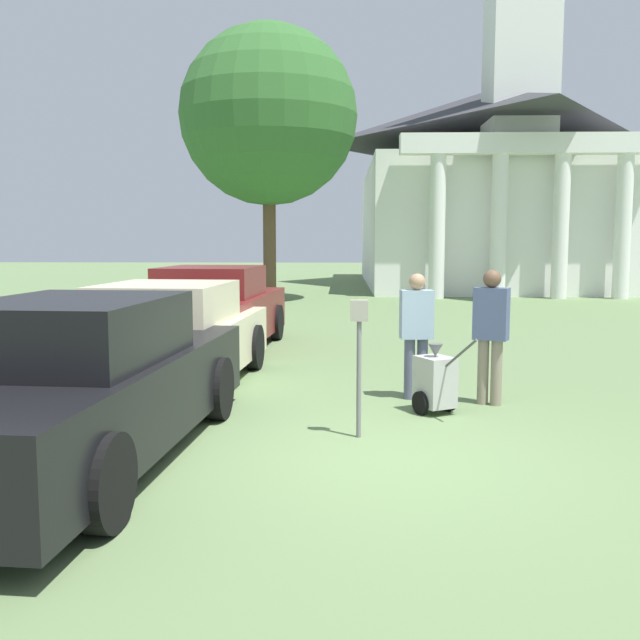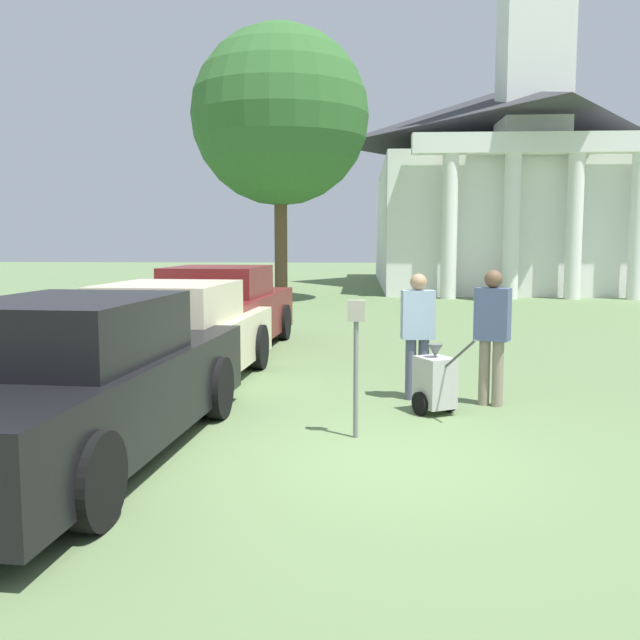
{
  "view_description": "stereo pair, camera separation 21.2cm",
  "coord_description": "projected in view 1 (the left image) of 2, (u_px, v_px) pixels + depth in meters",
  "views": [
    {
      "loc": [
        -0.22,
        -6.65,
        2.07
      ],
      "look_at": [
        -0.48,
        2.03,
        1.1
      ],
      "focal_mm": 40.0,
      "sensor_mm": 36.0,
      "label": 1
    },
    {
      "loc": [
        -0.01,
        -6.64,
        2.07
      ],
      "look_at": [
        -0.48,
        2.03,
        1.1
      ],
      "focal_mm": 40.0,
      "sensor_mm": 36.0,
      "label": 2
    }
  ],
  "objects": [
    {
      "name": "equipment_cart",
      "position": [
        435.0,
        381.0,
        8.56
      ],
      "size": [
        0.65,
        0.96,
        1.0
      ],
      "rotation": [
        0.0,
        0.0,
        0.49
      ],
      "color": "#B2B2AD",
      "rests_on": "ground_plane"
    },
    {
      "name": "church",
      "position": [
        485.0,
        178.0,
        33.06
      ],
      "size": [
        11.09,
        17.36,
        22.34
      ],
      "color": "white",
      "rests_on": "ground_plane"
    },
    {
      "name": "parking_meter",
      "position": [
        359.0,
        343.0,
        7.43
      ],
      "size": [
        0.18,
        0.09,
        1.46
      ],
      "color": "slate",
      "rests_on": "ground_plane"
    },
    {
      "name": "shade_tree",
      "position": [
        269.0,
        116.0,
        23.88
      ],
      "size": [
        5.97,
        5.97,
        9.21
      ],
      "color": "brown",
      "rests_on": "ground_plane"
    },
    {
      "name": "ground_plane",
      "position": [
        364.0,
        458.0,
        6.83
      ],
      "size": [
        120.0,
        120.0,
        0.0
      ],
      "primitive_type": "plane",
      "color": "#607A4C"
    },
    {
      "name": "parked_car_black",
      "position": [
        84.0,
        386.0,
        6.66
      ],
      "size": [
        2.21,
        5.36,
        1.55
      ],
      "rotation": [
        0.0,
        0.0,
        -0.08
      ],
      "color": "black",
      "rests_on": "ground_plane"
    },
    {
      "name": "parked_car_cream",
      "position": [
        170.0,
        339.0,
        9.99
      ],
      "size": [
        2.26,
        4.98,
        1.49
      ],
      "rotation": [
        0.0,
        0.0,
        -0.08
      ],
      "color": "beige",
      "rests_on": "ground_plane"
    },
    {
      "name": "person_supervisor",
      "position": [
        491.0,
        328.0,
        8.93
      ],
      "size": [
        0.47,
        0.38,
        1.71
      ],
      "rotation": [
        0.0,
        0.0,
        2.7
      ],
      "color": "gray",
      "rests_on": "ground_plane"
    },
    {
      "name": "parked_car_maroon",
      "position": [
        214.0,
        311.0,
        13.41
      ],
      "size": [
        2.34,
        5.02,
        1.59
      ],
      "rotation": [
        0.0,
        0.0,
        -0.08
      ],
      "color": "maroon",
      "rests_on": "ground_plane"
    },
    {
      "name": "person_worker",
      "position": [
        416.0,
        328.0,
        9.26
      ],
      "size": [
        0.44,
        0.26,
        1.65
      ],
      "rotation": [
        0.0,
        0.0,
        3.23
      ],
      "color": "#515670",
      "rests_on": "ground_plane"
    }
  ]
}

